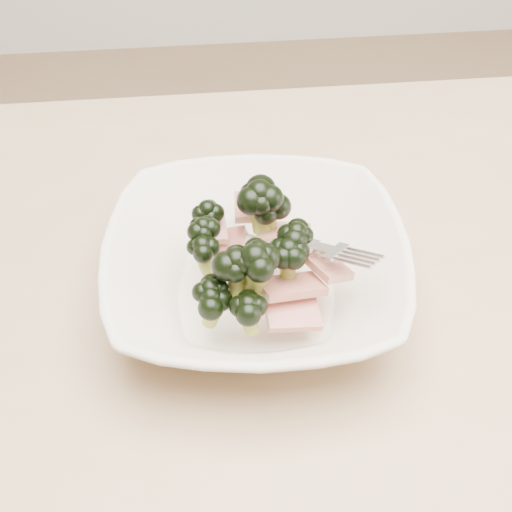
# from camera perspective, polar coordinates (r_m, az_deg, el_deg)

# --- Properties ---
(dining_table) EXTENTS (1.20, 0.80, 0.75)m
(dining_table) POSITION_cam_1_polar(r_m,az_deg,el_deg) (0.71, 9.69, -10.49)
(dining_table) COLOR tan
(dining_table) RESTS_ON ground
(broccoli_dish) EXTENTS (0.28, 0.28, 0.11)m
(broccoli_dish) POSITION_cam_1_polar(r_m,az_deg,el_deg) (0.62, -0.02, -0.93)
(broccoli_dish) COLOR beige
(broccoli_dish) RESTS_ON dining_table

